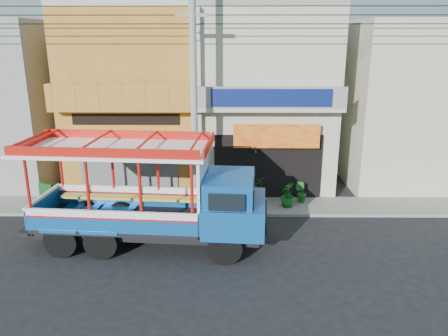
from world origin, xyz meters
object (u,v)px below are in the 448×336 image
Objects in this scene: green_sign at (47,198)px; potted_plant_a at (252,189)px; potted_plant_b at (301,192)px; potted_plant_c at (288,195)px; songthaew_truck at (164,196)px; utility_pole at (198,88)px.

potted_plant_a is (8.43, 0.83, 0.11)m from green_sign.
potted_plant_c is at bearing 71.97° from potted_plant_b.
potted_plant_c is at bearing 35.94° from songthaew_truck.
green_sign reaches higher than potted_plant_c.
green_sign is at bearing -91.13° from potted_plant_c.
songthaew_truck is 9.36× the size of potted_plant_b.
potted_plant_b is 0.84× the size of potted_plant_c.
potted_plant_a is at bearing 27.67° from utility_pole.
potted_plant_a reaches higher than green_sign.
songthaew_truck is at bearing -56.54° from potted_plant_c.
potted_plant_b is (4.21, 1.05, -4.48)m from utility_pole.
potted_plant_c is (4.57, 3.31, -1.16)m from songthaew_truck.
potted_plant_a is at bearing -115.14° from potted_plant_c.
potted_plant_c is at bearing 8.51° from utility_pole.
songthaew_truck is at bearing 68.86° from potted_plant_b.
green_sign is 0.95× the size of potted_plant_a.
potted_plant_b is (10.48, 0.75, -0.01)m from green_sign.
songthaew_truck is at bearing -109.45° from utility_pole.
utility_pole is at bearing 46.47° from potted_plant_b.
potted_plant_a is 1.55m from potted_plant_c.
utility_pole is at bearing 70.55° from songthaew_truck.
utility_pole reaches higher than potted_plant_a.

